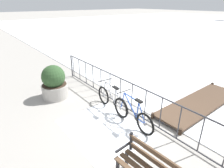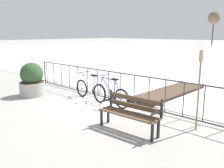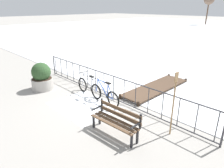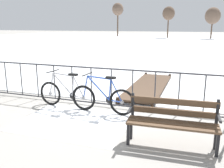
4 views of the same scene
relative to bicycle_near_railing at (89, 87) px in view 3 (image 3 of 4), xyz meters
The scene contains 9 objects.
ground_plane 0.99m from the bicycle_near_railing, 25.38° to the left, with size 160.00×160.00×0.00m, color #9E9991.
snow_patch 1.10m from the bicycle_near_railing, 50.86° to the right, with size 2.49×1.96×0.01m, color white.
railing_fence 0.94m from the bicycle_near_railing, 25.38° to the left, with size 9.06×0.06×1.07m.
bicycle_near_railing is the anchor object (origin of this frame).
bicycle_second 1.04m from the bicycle_near_railing, ahead, with size 1.71×0.52×0.97m.
park_bench 3.11m from the bicycle_near_railing, 22.86° to the right, with size 1.63×0.57×0.89m.
planter_with_shrub 2.38m from the bicycle_near_railing, 151.68° to the right, with size 0.97×0.97×1.27m.
oar_upright 4.10m from the bicycle_near_railing, ahead, with size 0.04×0.16×1.98m.
wooden_dock 3.13m from the bicycle_near_railing, 57.26° to the left, with size 1.10×3.96×0.20m.
Camera 3 is at (5.75, -5.39, 3.66)m, focal length 32.68 mm.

